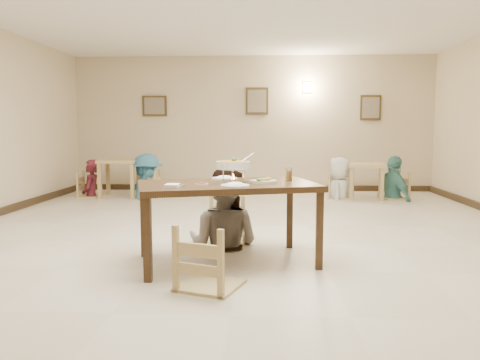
# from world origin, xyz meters

# --- Properties ---
(floor) EXTENTS (10.00, 10.00, 0.00)m
(floor) POSITION_xyz_m (0.00, 0.00, 0.00)
(floor) COLOR beige
(floor) RESTS_ON ground
(wall_back) EXTENTS (10.00, 0.00, 10.00)m
(wall_back) POSITION_xyz_m (0.00, 5.00, 1.50)
(wall_back) COLOR beige
(wall_back) RESTS_ON floor
(wall_front) EXTENTS (10.00, 0.00, 10.00)m
(wall_front) POSITION_xyz_m (0.00, -5.00, 1.50)
(wall_front) COLOR beige
(wall_front) RESTS_ON floor
(baseboard_back) EXTENTS (8.00, 0.06, 0.12)m
(baseboard_back) POSITION_xyz_m (0.00, 4.97, 0.06)
(baseboard_back) COLOR #312415
(baseboard_back) RESTS_ON floor
(picture_a) EXTENTS (0.55, 0.04, 0.45)m
(picture_a) POSITION_xyz_m (-2.20, 4.96, 1.90)
(picture_a) COLOR #3C2D15
(picture_a) RESTS_ON wall_back
(picture_b) EXTENTS (0.50, 0.04, 0.60)m
(picture_b) POSITION_xyz_m (0.10, 4.96, 2.00)
(picture_b) COLOR #3C2D15
(picture_b) RESTS_ON wall_back
(picture_c) EXTENTS (0.45, 0.04, 0.55)m
(picture_c) POSITION_xyz_m (2.60, 4.96, 1.85)
(picture_c) COLOR #3C2D15
(picture_c) RESTS_ON wall_back
(wall_sconce) EXTENTS (0.16, 0.05, 0.22)m
(wall_sconce) POSITION_xyz_m (1.20, 4.96, 2.30)
(wall_sconce) COLOR #FFD88C
(wall_sconce) RESTS_ON wall_back
(main_table) EXTENTS (1.98, 1.45, 0.83)m
(main_table) POSITION_xyz_m (-0.12, -0.83, 0.75)
(main_table) COLOR #3C2714
(main_table) RESTS_ON floor
(chair_far) EXTENTS (0.48, 0.48, 1.03)m
(chair_far) POSITION_xyz_m (-0.22, -0.01, 0.51)
(chair_far) COLOR tan
(chair_far) RESTS_ON floor
(chair_near) EXTENTS (0.50, 0.50, 1.07)m
(chair_near) POSITION_xyz_m (-0.22, -1.59, 0.54)
(chair_near) COLOR tan
(chair_near) RESTS_ON floor
(main_diner) EXTENTS (1.06, 0.92, 1.85)m
(main_diner) POSITION_xyz_m (-0.22, -0.13, 0.93)
(main_diner) COLOR gray
(main_diner) RESTS_ON floor
(curry_warmer) EXTENTS (0.38, 0.34, 0.31)m
(curry_warmer) POSITION_xyz_m (-0.07, -0.83, 1.01)
(curry_warmer) COLOR silver
(curry_warmer) RESTS_ON main_table
(rice_plate_far) EXTENTS (0.28, 0.28, 0.06)m
(rice_plate_far) POSITION_xyz_m (-0.18, -0.52, 0.85)
(rice_plate_far) COLOR white
(rice_plate_far) RESTS_ON main_table
(rice_plate_near) EXTENTS (0.28, 0.28, 0.06)m
(rice_plate_near) POSITION_xyz_m (-0.03, -1.16, 0.85)
(rice_plate_near) COLOR white
(rice_plate_near) RESTS_ON main_table
(fried_plate) EXTENTS (0.28, 0.28, 0.06)m
(fried_plate) POSITION_xyz_m (0.24, -0.79, 0.85)
(fried_plate) COLOR white
(fried_plate) RESTS_ON main_table
(chili_dish) EXTENTS (0.12, 0.12, 0.03)m
(chili_dish) POSITION_xyz_m (-0.35, -1.05, 0.84)
(chili_dish) COLOR white
(chili_dish) RESTS_ON main_table
(napkin_cutlery) EXTENTS (0.16, 0.25, 0.03)m
(napkin_cutlery) POSITION_xyz_m (-0.61, -1.21, 0.85)
(napkin_cutlery) COLOR white
(napkin_cutlery) RESTS_ON main_table
(drink_glass) EXTENTS (0.07, 0.07, 0.14)m
(drink_glass) POSITION_xyz_m (0.51, -0.58, 0.90)
(drink_glass) COLOR white
(drink_glass) RESTS_ON main_table
(bg_table_left) EXTENTS (0.82, 0.82, 0.77)m
(bg_table_left) POSITION_xyz_m (-2.69, 3.84, 0.63)
(bg_table_left) COLOR tan
(bg_table_left) RESTS_ON floor
(bg_table_right) EXTENTS (0.82, 0.82, 0.69)m
(bg_table_right) POSITION_xyz_m (2.31, 3.86, 0.56)
(bg_table_right) COLOR tan
(bg_table_right) RESTS_ON floor
(bg_chair_ll) EXTENTS (0.46, 0.46, 0.99)m
(bg_chair_ll) POSITION_xyz_m (-3.27, 3.77, 0.49)
(bg_chair_ll) COLOR tan
(bg_chair_ll) RESTS_ON floor
(bg_chair_lr) EXTENTS (0.48, 0.48, 1.03)m
(bg_chair_lr) POSITION_xyz_m (-2.11, 3.77, 0.51)
(bg_chair_lr) COLOR tan
(bg_chair_lr) RESTS_ON floor
(bg_chair_rl) EXTENTS (0.42, 0.42, 0.91)m
(bg_chair_rl) POSITION_xyz_m (1.78, 3.87, 0.45)
(bg_chair_rl) COLOR tan
(bg_chair_rl) RESTS_ON floor
(bg_chair_rr) EXTENTS (0.47, 0.47, 1.01)m
(bg_chair_rr) POSITION_xyz_m (2.85, 3.82, 0.50)
(bg_chair_rr) COLOR tan
(bg_chair_rr) RESTS_ON floor
(bg_diner_a) EXTENTS (0.42, 0.59, 1.53)m
(bg_diner_a) POSITION_xyz_m (-3.27, 3.77, 0.76)
(bg_diner_a) COLOR #5B1B27
(bg_diner_a) RESTS_ON floor
(bg_diner_b) EXTENTS (0.78, 1.21, 1.78)m
(bg_diner_b) POSITION_xyz_m (-2.11, 3.77, 0.89)
(bg_diner_b) COLOR teal
(bg_diner_b) RESTS_ON floor
(bg_diner_c) EXTENTS (0.73, 0.92, 1.64)m
(bg_diner_c) POSITION_xyz_m (1.78, 3.87, 0.82)
(bg_diner_c) COLOR silver
(bg_diner_c) RESTS_ON floor
(bg_diner_d) EXTENTS (0.74, 1.09, 1.72)m
(bg_diner_d) POSITION_xyz_m (2.85, 3.82, 0.86)
(bg_diner_d) COLOR teal
(bg_diner_d) RESTS_ON floor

